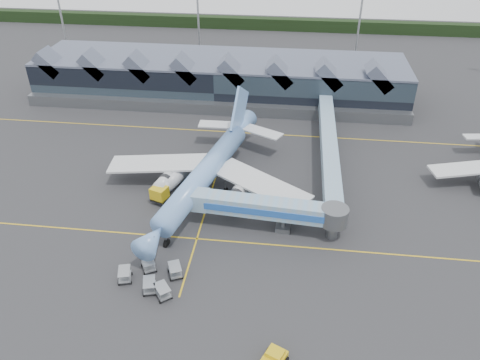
# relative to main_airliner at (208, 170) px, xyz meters

# --- Properties ---
(ground) EXTENTS (260.00, 260.00, 0.00)m
(ground) POSITION_rel_main_airliner_xyz_m (0.56, -5.54, -4.10)
(ground) COLOR #28282B
(ground) RESTS_ON ground
(taxi_stripes) EXTENTS (120.00, 60.00, 0.01)m
(taxi_stripes) POSITION_rel_main_airliner_xyz_m (0.56, 4.46, -4.10)
(taxi_stripes) COLOR gold
(taxi_stripes) RESTS_ON ground
(tree_line_far) EXTENTS (260.00, 4.00, 4.00)m
(tree_line_far) POSITION_rel_main_airliner_xyz_m (0.56, 104.46, -2.10)
(tree_line_far) COLOR black
(tree_line_far) RESTS_ON ground
(terminal) EXTENTS (90.00, 22.25, 12.52)m
(terminal) POSITION_rel_main_airliner_xyz_m (-4.50, 41.81, 0.78)
(terminal) COLOR black
(terminal) RESTS_ON ground
(light_masts) EXTENTS (132.40, 42.56, 22.45)m
(light_masts) POSITION_rel_main_airliner_xyz_m (21.56, 57.26, 8.38)
(light_masts) COLOR gray
(light_masts) RESTS_ON ground
(main_airliner) EXTENTS (36.83, 43.07, 13.97)m
(main_airliner) POSITION_rel_main_airliner_xyz_m (0.00, 0.00, 0.00)
(main_airliner) COLOR #7098E2
(main_airliner) RESTS_ON ground
(jet_bridge) EXTENTS (24.20, 5.37, 5.52)m
(jet_bridge) POSITION_rel_main_airliner_xyz_m (12.56, -9.83, -0.27)
(jet_bridge) COLOR #79A6CA
(jet_bridge) RESTS_ON ground
(fuel_truck) EXTENTS (5.61, 10.13, 3.43)m
(fuel_truck) POSITION_rel_main_airliner_xyz_m (-6.16, -1.29, -2.18)
(fuel_truck) COLOR black
(fuel_truck) RESTS_ON ground
(baggage_carts) EXTENTS (8.97, 7.67, 1.74)m
(baggage_carts) POSITION_rel_main_airliner_xyz_m (-3.65, -23.22, -3.13)
(baggage_carts) COLOR #94989C
(baggage_carts) RESTS_ON ground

